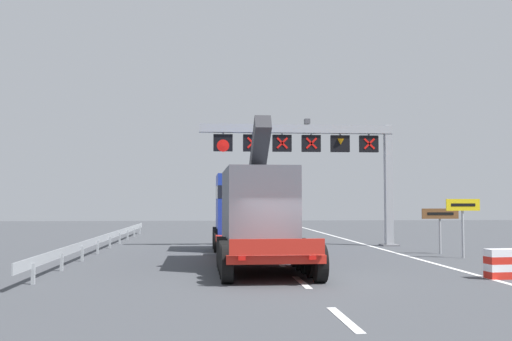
% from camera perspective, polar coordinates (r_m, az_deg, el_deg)
% --- Properties ---
extents(ground, '(112.00, 112.00, 0.00)m').
position_cam_1_polar(ground, '(18.03, 2.96, -10.49)').
color(ground, '#424449').
extents(lane_markings, '(0.20, 46.13, 0.01)m').
position_cam_1_polar(lane_markings, '(33.68, 0.05, -7.01)').
color(lane_markings, silver).
rests_on(lane_markings, ground).
extents(edge_line_right, '(0.20, 63.00, 0.01)m').
position_cam_1_polar(edge_line_right, '(31.01, 11.52, -7.29)').
color(edge_line_right, silver).
rests_on(edge_line_right, ground).
extents(overhead_lane_gantry, '(10.57, 0.90, 6.75)m').
position_cam_1_polar(overhead_lane_gantry, '(31.65, 6.14, 2.17)').
color(overhead_lane_gantry, '#9EA0A5').
rests_on(overhead_lane_gantry, ground).
extents(heavy_haul_truck_red, '(3.20, 14.10, 5.30)m').
position_cam_1_polar(heavy_haul_truck_red, '(24.52, -0.48, -3.86)').
color(heavy_haul_truck_red, red).
rests_on(heavy_haul_truck_red, ground).
extents(exit_sign_yellow, '(1.44, 0.15, 2.46)m').
position_cam_1_polar(exit_sign_yellow, '(26.15, 19.30, -3.92)').
color(exit_sign_yellow, '#9EA0A5').
rests_on(exit_sign_yellow, ground).
extents(tourist_info_sign_brown, '(1.69, 0.15, 2.04)m').
position_cam_1_polar(tourist_info_sign_brown, '(27.97, 17.31, -4.47)').
color(tourist_info_sign_brown, '#9EA0A5').
rests_on(tourist_info_sign_brown, ground).
extents(crash_barrier_striped, '(1.04, 0.59, 0.90)m').
position_cam_1_polar(crash_barrier_striped, '(19.76, 22.66, -8.29)').
color(crash_barrier_striped, red).
rests_on(crash_barrier_striped, ground).
extents(guardrail_left, '(0.13, 29.41, 0.76)m').
position_cam_1_polar(guardrail_left, '(30.89, -13.98, -6.25)').
color(guardrail_left, '#999EA3').
rests_on(guardrail_left, ground).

